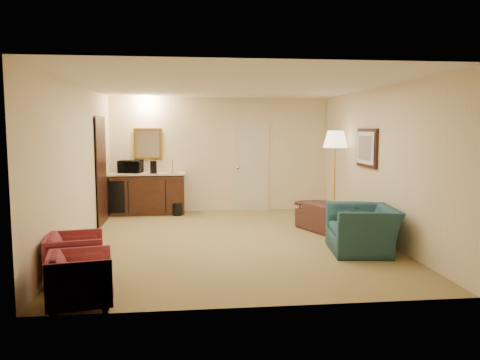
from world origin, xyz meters
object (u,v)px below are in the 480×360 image
object	(u,v)px
waste_bin	(177,209)
teal_armchair	(363,222)
sofa	(341,215)
coffee_table	(315,214)
wetbar_cabinet	(148,193)
floor_lamp	(335,176)
coffee_maker	(154,167)
rose_chair_near	(75,256)
rose_chair_far	(81,277)
microwave	(131,165)

from	to	relation	value
waste_bin	teal_armchair	bearing A→B (deg)	-49.63
sofa	teal_armchair	xyz separation A→B (m)	(-0.05, -1.19, 0.12)
coffee_table	waste_bin	distance (m)	3.07
wetbar_cabinet	floor_lamp	distance (m)	4.10
wetbar_cabinet	coffee_maker	world-z (taller)	coffee_maker
wetbar_cabinet	rose_chair_near	world-z (taller)	wetbar_cabinet
teal_armchair	rose_chair_far	xyz separation A→B (m)	(-3.80, -1.85, -0.14)
wetbar_cabinet	rose_chair_near	distance (m)	4.71
teal_armchair	rose_chair_far	world-z (taller)	teal_armchair
coffee_table	floor_lamp	size ratio (longest dim) A/B	0.44
rose_chair_far	waste_bin	xyz separation A→B (m)	(0.90, 5.26, -0.20)
rose_chair_far	wetbar_cabinet	bearing A→B (deg)	-13.33
coffee_table	microwave	distance (m)	4.21
floor_lamp	waste_bin	world-z (taller)	floor_lamp
wetbar_cabinet	coffee_table	xyz separation A→B (m)	(3.35, -1.72, -0.22)
sofa	teal_armchair	size ratio (longest dim) A/B	1.67
rose_chair_near	microwave	world-z (taller)	microwave
rose_chair_far	floor_lamp	bearing A→B (deg)	-55.05
coffee_table	floor_lamp	distance (m)	0.95
wetbar_cabinet	rose_chair_far	size ratio (longest dim) A/B	2.47
rose_chair_far	microwave	xyz separation A→B (m)	(-0.13, 5.57, 0.76)
coffee_table	coffee_maker	distance (m)	3.68
sofa	rose_chair_near	world-z (taller)	sofa
microwave	rose_chair_far	bearing A→B (deg)	-76.57
wetbar_cabinet	coffee_table	distance (m)	3.77
microwave	coffee_maker	bearing A→B (deg)	-5.61
teal_armchair	coffee_table	distance (m)	1.98
rose_chair_far	coffee_maker	distance (m)	5.47
coffee_table	wetbar_cabinet	bearing A→B (deg)	152.80
wetbar_cabinet	rose_chair_far	bearing A→B (deg)	-92.59
microwave	coffee_maker	distance (m)	0.54
microwave	teal_armchair	bearing A→B (deg)	-31.36
waste_bin	microwave	world-z (taller)	microwave
sofa	waste_bin	size ratio (longest dim) A/B	6.85
sofa	rose_chair_near	xyz separation A→B (m)	(-4.10, -2.20, -0.01)
wetbar_cabinet	rose_chair_far	world-z (taller)	wetbar_cabinet
waste_bin	coffee_maker	world-z (taller)	coffee_maker
microwave	sofa	bearing A→B (deg)	-20.38
teal_armchair	microwave	distance (m)	5.45
teal_armchair	rose_chair_far	size ratio (longest dim) A/B	1.64
waste_bin	coffee_maker	xyz separation A→B (m)	(-0.51, 0.15, 0.92)
teal_armchair	coffee_maker	xyz separation A→B (m)	(-3.41, 3.56, 0.58)
teal_armchair	microwave	size ratio (longest dim) A/B	2.18
sofa	floor_lamp	size ratio (longest dim) A/B	0.98
teal_armchair	microwave	xyz separation A→B (m)	(-3.93, 3.72, 0.61)
teal_armchair	rose_chair_near	size ratio (longest dim) A/B	1.59
rose_chair_far	floor_lamp	xyz separation A→B (m)	(4.10, 4.20, 0.60)
rose_chair_near	coffee_table	xyz separation A→B (m)	(3.85, 2.96, -0.10)
floor_lamp	rose_chair_near	bearing A→B (deg)	-142.31
teal_armchair	waste_bin	xyz separation A→B (m)	(-2.90, 3.41, -0.34)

